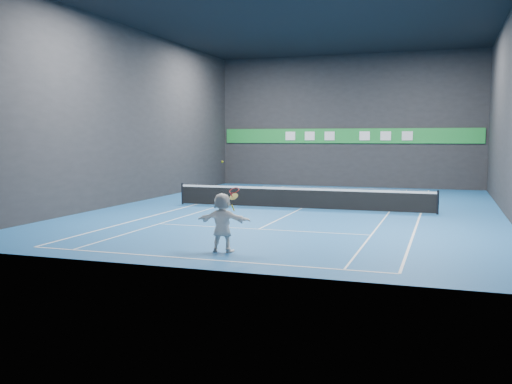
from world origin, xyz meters
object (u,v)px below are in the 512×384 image
(tennis_net, at_px, (301,198))
(tennis_racket, at_px, (234,193))
(player, at_px, (223,222))
(tennis_ball, at_px, (222,162))

(tennis_net, relative_size, tennis_racket, 17.02)
(tennis_net, height_order, tennis_racket, tennis_racket)
(player, distance_m, tennis_racket, 0.94)
(player, xyz_separation_m, tennis_ball, (-0.09, 0.23, 1.77))
(tennis_ball, xyz_separation_m, tennis_net, (-0.21, 10.49, -2.11))
(tennis_ball, bearing_deg, tennis_net, 91.16)
(player, relative_size, tennis_net, 0.14)
(player, relative_size, tennis_racket, 2.39)
(player, bearing_deg, tennis_racket, -175.84)
(player, bearing_deg, tennis_net, -92.11)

